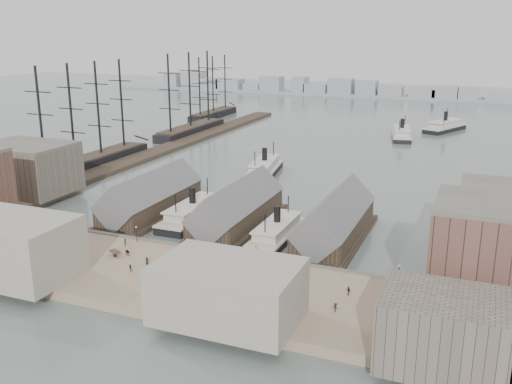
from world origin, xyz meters
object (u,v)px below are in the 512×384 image
at_px(tram, 418,293).
at_px(horse_cart_right, 288,293).
at_px(horse_cart_center, 123,252).
at_px(ferry_docked_west, 193,213).
at_px(horse_cart_left, 9,230).

bearing_deg(tram, horse_cart_right, -159.69).
xyz_separation_m(horse_cart_center, horse_cart_right, (40.09, -5.54, 0.04)).
bearing_deg(ferry_docked_west, horse_cart_right, -43.25).
relative_size(horse_cart_center, horse_cart_right, 1.04).
bearing_deg(horse_cart_right, ferry_docked_west, 49.02).
height_order(ferry_docked_west, horse_cart_center, ferry_docked_west).
relative_size(ferry_docked_west, tram, 2.65).
height_order(tram, horse_cart_left, tram).
bearing_deg(horse_cart_right, tram, -71.32).
bearing_deg(tram, ferry_docked_west, 157.57).
distance_m(tram, horse_cart_left, 96.60).
relative_size(ferry_docked_west, horse_cart_center, 5.73).
xyz_separation_m(ferry_docked_west, tram, (62.44, -30.90, 1.56)).
bearing_deg(tram, horse_cart_left, -176.39).
height_order(ferry_docked_west, horse_cart_right, ferry_docked_west).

